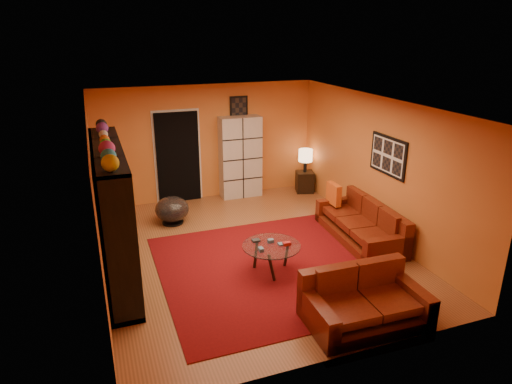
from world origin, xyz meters
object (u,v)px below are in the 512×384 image
object	(u,v)px
tv	(117,217)
sofa	(364,224)
bowl_chair	(172,209)
side_table	(305,182)
entertainment_unit	(113,213)
loveseat	(362,301)
table_lamp	(306,156)
coffee_table	(271,248)
storage_cabinet	(240,157)

from	to	relation	value
tv	sofa	distance (m)	4.42
sofa	bowl_chair	distance (m)	3.78
sofa	side_table	xyz separation A→B (m)	(0.11, 2.76, -0.04)
entertainment_unit	loveseat	world-z (taller)	entertainment_unit
sofa	tv	bearing A→B (deg)	-179.27
loveseat	table_lamp	xyz separation A→B (m)	(1.53, 4.94, 0.61)
sofa	side_table	size ratio (longest dim) A/B	4.31
coffee_table	table_lamp	xyz separation A→B (m)	(2.21, 3.33, 0.47)
loveseat	coffee_table	distance (m)	1.75
tv	storage_cabinet	xyz separation A→B (m)	(2.94, 2.82, -0.05)
loveseat	side_table	size ratio (longest dim) A/B	3.22
loveseat	storage_cabinet	xyz separation A→B (m)	(-0.01, 5.21, 0.66)
storage_cabinet	bowl_chair	size ratio (longest dim) A/B	2.76
side_table	coffee_table	bearing A→B (deg)	-123.50
storage_cabinet	side_table	world-z (taller)	storage_cabinet
entertainment_unit	side_table	distance (m)	5.24
coffee_table	bowl_chair	xyz separation A→B (m)	(-1.14, 2.52, -0.13)
coffee_table	storage_cabinet	xyz separation A→B (m)	(0.67, 3.61, 0.51)
storage_cabinet	coffee_table	bearing A→B (deg)	-100.41
bowl_chair	table_lamp	distance (m)	3.50
sofa	coffee_table	world-z (taller)	sofa
coffee_table	sofa	bearing A→B (deg)	15.37
coffee_table	bowl_chair	distance (m)	2.77
sofa	bowl_chair	xyz separation A→B (m)	(-3.24, 1.95, 0.01)
bowl_chair	side_table	world-z (taller)	bowl_chair
coffee_table	side_table	world-z (taller)	side_table
loveseat	side_table	world-z (taller)	loveseat
sofa	storage_cabinet	distance (m)	3.41
coffee_table	side_table	bearing A→B (deg)	56.50
sofa	side_table	distance (m)	2.76
entertainment_unit	coffee_table	world-z (taller)	entertainment_unit
sofa	storage_cabinet	world-z (taller)	storage_cabinet
sofa	loveseat	xyz separation A→B (m)	(-1.41, -2.18, -0.00)
side_table	table_lamp	distance (m)	0.64
tv	loveseat	bearing A→B (deg)	-129.12
sofa	coffee_table	bearing A→B (deg)	-161.08
tv	storage_cabinet	bearing A→B (deg)	-46.18
coffee_table	loveseat	bearing A→B (deg)	-67.13
entertainment_unit	bowl_chair	world-z (taller)	entertainment_unit
sofa	loveseat	bearing A→B (deg)	-119.44
storage_cabinet	bowl_chair	distance (m)	2.21
coffee_table	side_table	size ratio (longest dim) A/B	1.88
bowl_chair	side_table	bearing A→B (deg)	13.65
coffee_table	storage_cabinet	bearing A→B (deg)	79.49
tv	table_lamp	world-z (taller)	tv
tv	table_lamp	bearing A→B (deg)	-60.38
tv	sofa	world-z (taller)	tv
sofa	entertainment_unit	bearing A→B (deg)	-179.49
tv	coffee_table	size ratio (longest dim) A/B	1.00
sofa	loveseat	size ratio (longest dim) A/B	1.34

